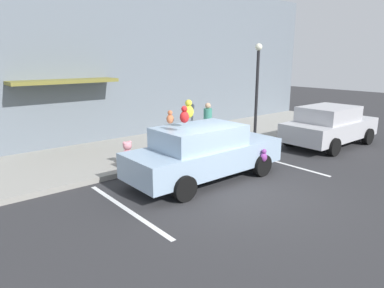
{
  "coord_description": "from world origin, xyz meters",
  "views": [
    {
      "loc": [
        -6.14,
        -5.5,
        3.33
      ],
      "look_at": [
        0.03,
        1.98,
        0.9
      ],
      "focal_mm": 32.19,
      "sensor_mm": 36.0,
      "label": 1
    }
  ],
  "objects_px": {
    "plush_covered_car": "(204,152)",
    "street_lamp_post": "(257,81)",
    "pedestrian_near_shopfront": "(208,127)",
    "teddy_bear_on_sidewalk": "(128,154)",
    "parked_sedan_behind": "(329,126)"
  },
  "relations": [
    {
      "from": "plush_covered_car",
      "to": "street_lamp_post",
      "type": "xyz_separation_m",
      "value": [
        4.66,
        2.12,
        1.64
      ]
    },
    {
      "from": "street_lamp_post",
      "to": "pedestrian_near_shopfront",
      "type": "distance_m",
      "value": 3.01
    },
    {
      "from": "pedestrian_near_shopfront",
      "to": "parked_sedan_behind",
      "type": "bearing_deg",
      "value": -28.89
    },
    {
      "from": "plush_covered_car",
      "to": "pedestrian_near_shopfront",
      "type": "bearing_deg",
      "value": 46.09
    },
    {
      "from": "parked_sedan_behind",
      "to": "teddy_bear_on_sidewalk",
      "type": "height_order",
      "value": "parked_sedan_behind"
    },
    {
      "from": "plush_covered_car",
      "to": "teddy_bear_on_sidewalk",
      "type": "bearing_deg",
      "value": 118.61
    },
    {
      "from": "parked_sedan_behind",
      "to": "teddy_bear_on_sidewalk",
      "type": "relative_size",
      "value": 5.72
    },
    {
      "from": "plush_covered_car",
      "to": "teddy_bear_on_sidewalk",
      "type": "xyz_separation_m",
      "value": [
        -1.19,
        2.18,
        -0.31
      ]
    },
    {
      "from": "teddy_bear_on_sidewalk",
      "to": "parked_sedan_behind",
      "type": "bearing_deg",
      "value": -17.54
    },
    {
      "from": "parked_sedan_behind",
      "to": "street_lamp_post",
      "type": "xyz_separation_m",
      "value": [
        -1.65,
        2.31,
        1.66
      ]
    },
    {
      "from": "street_lamp_post",
      "to": "pedestrian_near_shopfront",
      "type": "xyz_separation_m",
      "value": [
        -2.59,
        0.03,
        -1.53
      ]
    },
    {
      "from": "teddy_bear_on_sidewalk",
      "to": "pedestrian_near_shopfront",
      "type": "distance_m",
      "value": 3.29
    },
    {
      "from": "parked_sedan_behind",
      "to": "street_lamp_post",
      "type": "bearing_deg",
      "value": 125.62
    },
    {
      "from": "teddy_bear_on_sidewalk",
      "to": "pedestrian_near_shopfront",
      "type": "relative_size",
      "value": 0.45
    },
    {
      "from": "parked_sedan_behind",
      "to": "teddy_bear_on_sidewalk",
      "type": "xyz_separation_m",
      "value": [
        -7.5,
        2.37,
        -0.3
      ]
    }
  ]
}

